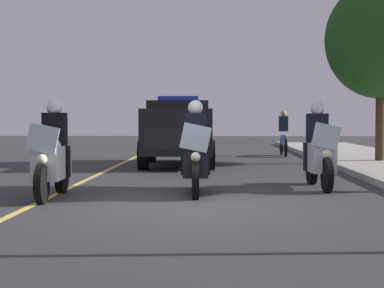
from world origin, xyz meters
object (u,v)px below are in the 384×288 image
(police_motorcycle_trailing, at_px, (319,153))
(cyclist_background, at_px, (283,133))
(police_suv, at_px, (178,129))
(police_motorcycle_lead_left, at_px, (52,158))
(tree_far_back, at_px, (381,40))
(police_motorcycle_lead_right, at_px, (196,156))

(police_motorcycle_trailing, distance_m, cyclist_background, 10.53)
(police_motorcycle_trailing, bearing_deg, police_suv, -151.93)
(police_motorcycle_lead_left, bearing_deg, police_suv, 167.30)
(tree_far_back, bearing_deg, police_suv, -81.28)
(police_suv, relative_size, tree_far_back, 0.90)
(tree_far_back, bearing_deg, police_motorcycle_lead_left, -42.69)
(police_motorcycle_lead_left, bearing_deg, tree_far_back, 137.31)
(police_motorcycle_lead_right, xyz_separation_m, cyclist_background, (-11.51, 2.87, 0.14))
(police_suv, height_order, cyclist_background, police_suv)
(police_motorcycle_trailing, bearing_deg, tree_far_back, 156.28)
(police_motorcycle_lead_left, distance_m, tree_far_back, 12.03)
(police_motorcycle_trailing, relative_size, police_suv, 0.43)
(police_motorcycle_lead_right, bearing_deg, tree_far_back, 145.39)
(police_motorcycle_trailing, relative_size, tree_far_back, 0.39)
(police_motorcycle_lead_right, distance_m, cyclist_background, 11.87)
(police_motorcycle_lead_left, relative_size, police_suv, 0.43)
(police_motorcycle_lead_right, bearing_deg, cyclist_background, 166.02)
(police_motorcycle_lead_right, xyz_separation_m, tree_far_back, (-7.86, 5.42, 3.10))
(police_motorcycle_lead_left, relative_size, cyclist_background, 1.22)
(tree_far_back, bearing_deg, cyclist_background, -145.03)
(police_motorcycle_lead_left, height_order, police_suv, police_suv)
(police_motorcycle_trailing, distance_m, tree_far_back, 8.11)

